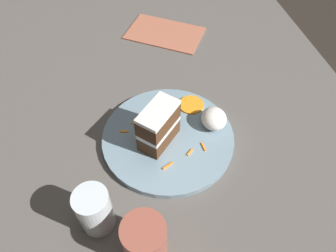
{
  "coord_description": "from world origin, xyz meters",
  "views": [
    {
      "loc": [
        0.49,
        -0.12,
        0.64
      ],
      "look_at": [
        0.06,
        -0.02,
        0.09
      ],
      "focal_mm": 35.0,
      "sensor_mm": 36.0,
      "label": 1
    }
  ],
  "objects": [
    {
      "name": "ground_plane",
      "position": [
        0.0,
        0.0,
        0.0
      ],
      "size": [
        6.0,
        6.0,
        0.0
      ],
      "primitive_type": "plane",
      "color": "black",
      "rests_on": "ground"
    },
    {
      "name": "dining_table",
      "position": [
        0.0,
        0.0,
        0.02
      ],
      "size": [
        1.39,
        0.96,
        0.04
      ],
      "primitive_type": "cube",
      "color": "#56514C",
      "rests_on": "ground"
    },
    {
      "name": "plate",
      "position": [
        0.06,
        -0.02,
        0.04
      ],
      "size": [
        0.3,
        0.3,
        0.02
      ],
      "primitive_type": "cylinder",
      "color": "gray",
      "rests_on": "dining_table"
    },
    {
      "name": "cake_slice",
      "position": [
        0.07,
        -0.04,
        0.1
      ],
      "size": [
        0.1,
        0.1,
        0.1
      ],
      "rotation": [
        0.0,
        0.0,
        0.79
      ],
      "color": "#4C2D19",
      "rests_on": "plate"
    },
    {
      "name": "cream_dollop",
      "position": [
        0.05,
        0.09,
        0.07
      ],
      "size": [
        0.06,
        0.06,
        0.04
      ],
      "primitive_type": "ellipsoid",
      "color": "white",
      "rests_on": "plate"
    },
    {
      "name": "orange_garnish",
      "position": [
        -0.02,
        0.06,
        0.05
      ],
      "size": [
        0.06,
        0.06,
        0.0
      ],
      "primitive_type": "cylinder",
      "color": "orange",
      "rests_on": "plate"
    },
    {
      "name": "carrot_shreds_scatter",
      "position": [
        0.06,
        -0.02,
        0.05
      ],
      "size": [
        0.19,
        0.18,
        0.0
      ],
      "color": "orange",
      "rests_on": "plate"
    },
    {
      "name": "drinking_glass",
      "position": [
        0.22,
        -0.19,
        0.08
      ],
      "size": [
        0.06,
        0.06,
        0.1
      ],
      "color": "silver",
      "rests_on": "dining_table"
    },
    {
      "name": "coffee_mug",
      "position": [
        0.29,
        -0.11,
        0.09
      ],
      "size": [
        0.08,
        0.08,
        0.1
      ],
      "color": "#994C3D",
      "rests_on": "dining_table"
    },
    {
      "name": "menu_card",
      "position": [
        -0.34,
        0.06,
        0.04
      ],
      "size": [
        0.24,
        0.26,
        0.0
      ],
      "primitive_type": "cube",
      "rotation": [
        0.0,
        0.0,
        2.56
      ],
      "color": "#B2664C",
      "rests_on": "dining_table"
    }
  ]
}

